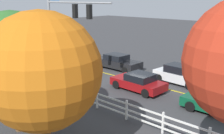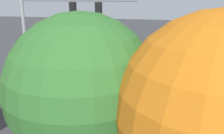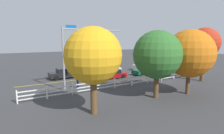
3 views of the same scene
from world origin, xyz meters
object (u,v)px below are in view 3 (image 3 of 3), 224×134
car_0 (147,70)px  car_2 (112,74)px  car_3 (107,69)px  tree_3 (190,54)px  tree_0 (93,56)px  tree_2 (157,55)px  pedestrian (78,80)px  tree_1 (204,43)px  car_1 (145,66)px  car_4 (66,73)px

car_0 → car_2: bearing=-1.6°
car_3 → tree_3: 13.77m
car_0 → tree_3: (3.41, 9.63, 3.30)m
tree_0 → tree_2: (-6.36, -0.35, -0.22)m
car_0 → car_2: size_ratio=1.11×
pedestrian → tree_0: 7.86m
tree_1 → tree_3: 7.00m
car_2 → pedestrian: pedestrian is taller
tree_3 → tree_1: bearing=-157.6°
car_1 → pedestrian: size_ratio=2.83×
car_0 → car_3: 6.10m
pedestrian → tree_3: (-8.48, 7.37, 3.01)m
car_1 → car_2: car_1 is taller
tree_2 → tree_3: (-3.52, 0.69, 0.02)m
pedestrian → tree_0: bearing=65.0°
car_0 → car_1: car_1 is taller
car_3 → pedestrian: 9.19m
car_1 → tree_3: size_ratio=0.77×
car_0 → car_1: (-2.74, -3.51, 0.07)m
car_1 → tree_1: bearing=-88.8°
car_4 → car_1: bearing=-1.0°
tree_0 → tree_2: size_ratio=1.01×
car_1 → car_3: (7.61, -0.16, -0.00)m
car_2 → tree_2: (0.72, 9.10, 3.29)m
pedestrian → tree_2: (-4.95, 6.68, 2.99)m
car_4 → tree_3: (-8.01, 13.36, 3.26)m
car_1 → tree_3: bearing=-115.3°
car_2 → car_3: 3.76m
car_4 → tree_3: 15.92m
car_1 → tree_2: size_ratio=0.79×
tree_2 → pedestrian: bearing=-53.5°
pedestrian → tree_1: bearing=148.7°
car_0 → car_1: bearing=-128.0°
car_1 → tree_3: tree_3 is taller
tree_0 → tree_1: 16.48m
car_2 → tree_1: size_ratio=0.60×
car_2 → car_0: bearing=-179.9°
car_3 → tree_1: size_ratio=0.61×
car_0 → car_2: (6.21, -0.16, -0.01)m
car_4 → tree_2: 13.83m
car_1 → tree_0: bearing=-141.7°
pedestrian → tree_0: tree_0 is taller
car_4 → pedestrian: pedestrian is taller
tree_0 → tree_1: bearing=-171.9°
tree_0 → tree_2: bearing=-176.9°
car_4 → tree_0: tree_0 is taller
car_4 → tree_2: tree_2 is taller
tree_1 → tree_2: tree_1 is taller
car_0 → pedestrian: size_ratio=2.69×
car_3 → car_4: car_3 is taller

